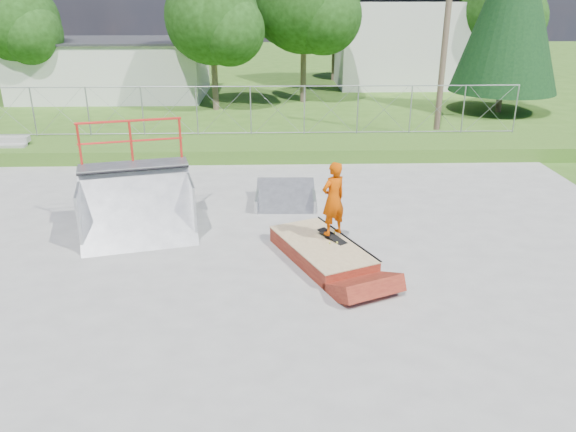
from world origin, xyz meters
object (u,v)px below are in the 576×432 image
object	(u,v)px
grind_box	(321,251)
quarter_pipe	(135,184)
flat_bank_ramp	(286,197)
skater	(333,202)

from	to	relation	value
grind_box	quarter_pipe	xyz separation A→B (m)	(-4.27, 1.46, 1.10)
flat_bank_ramp	skater	bearing A→B (deg)	-71.99
quarter_pipe	skater	world-z (taller)	quarter_pipe
grind_box	quarter_pipe	size ratio (longest dim) A/B	1.15
grind_box	quarter_pipe	world-z (taller)	quarter_pipe
quarter_pipe	flat_bank_ramp	xyz separation A→B (m)	(3.57, 1.99, -1.05)
grind_box	skater	distance (m)	1.12
grind_box	quarter_pipe	distance (m)	4.64
grind_box	quarter_pipe	bearing A→B (deg)	137.56
flat_bank_ramp	grind_box	bearing A→B (deg)	-76.96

